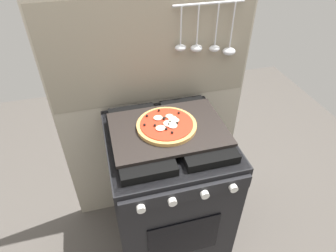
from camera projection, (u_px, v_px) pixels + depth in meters
ground_plane at (168, 234)px, 1.94m from camera, size 4.00×4.00×0.00m
kitchen_backsplash at (154, 110)px, 1.70m from camera, size 1.10×0.09×1.55m
stove at (168, 191)px, 1.66m from camera, size 0.60×0.64×0.90m
baking_tray at (168, 129)px, 1.37m from camera, size 0.54×0.38×0.02m
pizza_left at (167, 125)px, 1.36m from camera, size 0.28×0.28×0.03m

